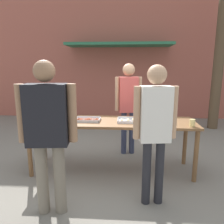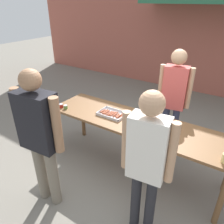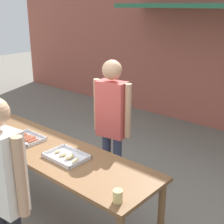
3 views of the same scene
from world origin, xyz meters
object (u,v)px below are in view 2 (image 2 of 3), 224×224
(food_tray_buns, at_px, (156,128))
(person_server_behind_table, at_px, (174,94))
(condiment_jar_ketchup, at_px, (66,107))
(condiment_jar_mustard, at_px, (61,106))
(person_customer_holding_hotdog, at_px, (39,131))
(food_tray_sausages, at_px, (112,114))
(person_customer_with_cup, at_px, (147,157))

(food_tray_buns, relative_size, person_server_behind_table, 0.24)
(food_tray_buns, xyz_separation_m, person_server_behind_table, (-0.05, 0.78, 0.22))
(condiment_jar_ketchup, bearing_deg, condiment_jar_mustard, -174.32)
(person_customer_holding_hotdog, bearing_deg, condiment_jar_ketchup, -67.25)
(food_tray_sausages, distance_m, person_customer_holding_hotdog, 1.19)
(food_tray_sausages, distance_m, person_customer_with_cup, 1.34)
(condiment_jar_mustard, bearing_deg, condiment_jar_ketchup, 5.68)
(food_tray_buns, xyz_separation_m, person_customer_holding_hotdog, (-0.98, -1.14, 0.20))
(food_tray_buns, xyz_separation_m, condiment_jar_mustard, (-1.56, -0.24, 0.01))
(food_tray_buns, bearing_deg, condiment_jar_ketchup, -170.88)
(condiment_jar_ketchup, bearing_deg, person_customer_with_cup, -20.20)
(person_server_behind_table, height_order, person_customer_holding_hotdog, person_customer_holding_hotdog)
(condiment_jar_ketchup, relative_size, person_customer_holding_hotdog, 0.04)
(food_tray_sausages, distance_m, condiment_jar_mustard, 0.87)
(person_server_behind_table, bearing_deg, person_customer_with_cup, -87.90)
(condiment_jar_mustard, height_order, person_customer_holding_hotdog, person_customer_holding_hotdog)
(person_customer_holding_hotdog, xyz_separation_m, person_customer_with_cup, (1.25, 0.26, -0.00))
(condiment_jar_ketchup, bearing_deg, person_server_behind_table, 35.54)
(person_server_behind_table, distance_m, person_customer_holding_hotdog, 2.13)
(condiment_jar_ketchup, height_order, person_customer_holding_hotdog, person_customer_holding_hotdog)
(condiment_jar_mustard, bearing_deg, person_customer_with_cup, -19.02)
(food_tray_buns, height_order, person_customer_with_cup, person_customer_with_cup)
(person_customer_holding_hotdog, distance_m, person_customer_with_cup, 1.27)
(condiment_jar_ketchup, bearing_deg, food_tray_sausages, 17.64)
(food_tray_sausages, bearing_deg, person_server_behind_table, 48.99)
(food_tray_buns, relative_size, person_customer_holding_hotdog, 0.24)
(condiment_jar_ketchup, relative_size, person_server_behind_table, 0.04)
(condiment_jar_ketchup, distance_m, person_customer_with_cup, 1.86)
(food_tray_sausages, height_order, condiment_jar_ketchup, condiment_jar_ketchup)
(person_server_behind_table, distance_m, person_customer_with_cup, 1.68)
(food_tray_sausages, bearing_deg, condiment_jar_ketchup, -162.36)
(person_customer_holding_hotdog, bearing_deg, food_tray_sausages, -108.32)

